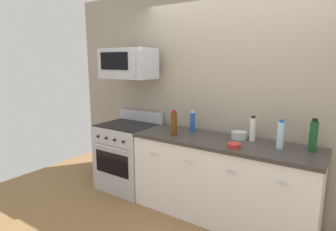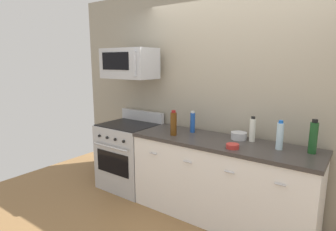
{
  "view_description": "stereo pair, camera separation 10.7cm",
  "coord_description": "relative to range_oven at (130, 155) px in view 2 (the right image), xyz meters",
  "views": [
    {
      "loc": [
        1.14,
        -2.77,
        1.77
      ],
      "look_at": [
        -0.69,
        -0.05,
        1.13
      ],
      "focal_mm": 29.52,
      "sensor_mm": 36.0,
      "label": 1
    },
    {
      "loc": [
        1.23,
        -2.71,
        1.77
      ],
      "look_at": [
        -0.69,
        -0.05,
        1.13
      ],
      "focal_mm": 29.52,
      "sensor_mm": 36.0,
      "label": 2
    }
  ],
  "objects": [
    {
      "name": "microwave",
      "position": [
        0.0,
        0.04,
        1.28
      ],
      "size": [
        0.74,
        0.44,
        0.4
      ],
      "color": "#B7BABF"
    },
    {
      "name": "bottle_wine_green",
      "position": [
        2.28,
        0.11,
        0.61
      ],
      "size": [
        0.08,
        0.08,
        0.33
      ],
      "color": "#19471E",
      "rests_on": "countertop_slab"
    },
    {
      "name": "bottle_water_clear",
      "position": [
        1.99,
        0.06,
        0.59
      ],
      "size": [
        0.07,
        0.07,
        0.29
      ],
      "color": "silver",
      "rests_on": "countertop_slab"
    },
    {
      "name": "range_oven",
      "position": [
        0.0,
        0.0,
        0.0
      ],
      "size": [
        0.76,
        0.69,
        1.07
      ],
      "color": "#B7BABF",
      "rests_on": "ground_plane"
    },
    {
      "name": "ground_plane",
      "position": [
        1.4,
        -0.0,
        -0.47
      ],
      "size": [
        6.18,
        6.18,
        0.0
      ],
      "primitive_type": "plane",
      "color": "olive"
    },
    {
      "name": "back_wall",
      "position": [
        1.4,
        0.41,
        0.88
      ],
      "size": [
        5.15,
        0.1,
        2.7
      ],
      "primitive_type": "cube",
      "color": "#9E937F",
      "rests_on": "ground_plane"
    },
    {
      "name": "bowl_red_small",
      "position": [
        1.61,
        -0.19,
        0.48
      ],
      "size": [
        0.13,
        0.13,
        0.05
      ],
      "color": "#B72D28",
      "rests_on": "countertop_slab"
    },
    {
      "name": "bowl_steel_prep",
      "position": [
        1.53,
        0.17,
        0.49
      ],
      "size": [
        0.18,
        0.18,
        0.08
      ],
      "color": "#B2B5BA",
      "rests_on": "countertop_slab"
    },
    {
      "name": "bottle_vinegar_white",
      "position": [
        1.68,
        0.18,
        0.58
      ],
      "size": [
        0.06,
        0.06,
        0.28
      ],
      "color": "silver",
      "rests_on": "countertop_slab"
    },
    {
      "name": "bottle_wine_amber",
      "position": [
        0.84,
        -0.11,
        0.59
      ],
      "size": [
        0.08,
        0.08,
        0.3
      ],
      "color": "#59330F",
      "rests_on": "countertop_slab"
    },
    {
      "name": "counter_unit",
      "position": [
        1.4,
        -0.0,
        -0.01
      ],
      "size": [
        2.06,
        0.66,
        0.92
      ],
      "color": "white",
      "rests_on": "ground_plane"
    },
    {
      "name": "bottle_soda_blue",
      "position": [
        0.95,
        0.14,
        0.58
      ],
      "size": [
        0.06,
        0.06,
        0.26
      ],
      "color": "#1E4CA5",
      "rests_on": "countertop_slab"
    }
  ]
}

